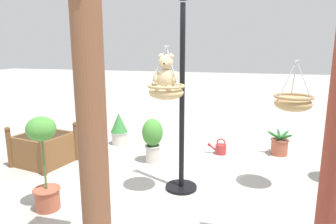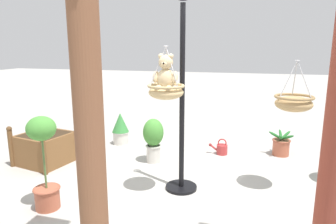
{
  "view_description": "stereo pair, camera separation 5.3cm",
  "coord_description": "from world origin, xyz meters",
  "px_view_note": "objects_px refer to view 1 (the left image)",
  "views": [
    {
      "loc": [
        -1.01,
        3.95,
        1.96
      ],
      "look_at": [
        -0.02,
        0.12,
        1.11
      ],
      "focal_mm": 32.57,
      "sensor_mm": 36.0,
      "label": 1
    },
    {
      "loc": [
        -1.06,
        3.93,
        1.96
      ],
      "look_at": [
        -0.02,
        0.12,
        1.11
      ],
      "focal_mm": 32.57,
      "sensor_mm": 36.0,
      "label": 2
    }
  ],
  "objects_px": {
    "hanging_basket_left_high": "(293,102)",
    "potted_plant_fern_front": "(119,128)",
    "teddy_bear": "(166,75)",
    "potted_plant_bushy_green": "(280,145)",
    "hanging_basket_with_teddy": "(166,91)",
    "potted_plant_conical_shrub": "(152,138)",
    "wooden_planter_box": "(44,148)",
    "watering_can": "(220,149)",
    "potted_plant_trailing_ivy": "(44,161)",
    "greenhouse_pillar_right": "(91,118)",
    "display_pole_central": "(182,134)"
  },
  "relations": [
    {
      "from": "hanging_basket_left_high",
      "to": "wooden_planter_box",
      "type": "xyz_separation_m",
      "value": [
        3.88,
        -0.06,
        -0.97
      ]
    },
    {
      "from": "teddy_bear",
      "to": "potted_plant_conical_shrub",
      "type": "xyz_separation_m",
      "value": [
        0.54,
        -1.14,
        -1.18
      ]
    },
    {
      "from": "teddy_bear",
      "to": "greenhouse_pillar_right",
      "type": "distance_m",
      "value": 1.59
    },
    {
      "from": "potted_plant_fern_front",
      "to": "potted_plant_trailing_ivy",
      "type": "xyz_separation_m",
      "value": [
        -0.19,
        2.62,
        0.3
      ]
    },
    {
      "from": "hanging_basket_with_teddy",
      "to": "hanging_basket_left_high",
      "type": "xyz_separation_m",
      "value": [
        -1.57,
        -0.54,
        -0.17
      ]
    },
    {
      "from": "hanging_basket_left_high",
      "to": "potted_plant_fern_front",
      "type": "xyz_separation_m",
      "value": [
        3.08,
        -1.38,
        -0.92
      ]
    },
    {
      "from": "teddy_bear",
      "to": "potted_plant_fern_front",
      "type": "bearing_deg",
      "value": -52.03
    },
    {
      "from": "teddy_bear",
      "to": "potted_plant_fern_front",
      "type": "xyz_separation_m",
      "value": [
        1.51,
        -1.94,
        -1.29
      ]
    },
    {
      "from": "hanging_basket_with_teddy",
      "to": "teddy_bear",
      "type": "height_order",
      "value": "hanging_basket_with_teddy"
    },
    {
      "from": "potted_plant_bushy_green",
      "to": "potted_plant_conical_shrub",
      "type": "bearing_deg",
      "value": 23.69
    },
    {
      "from": "hanging_basket_left_high",
      "to": "potted_plant_bushy_green",
      "type": "distance_m",
      "value": 1.86
    },
    {
      "from": "greenhouse_pillar_right",
      "to": "wooden_planter_box",
      "type": "relative_size",
      "value": 3.02
    },
    {
      "from": "potted_plant_bushy_green",
      "to": "potted_plant_conical_shrub",
      "type": "relative_size",
      "value": 0.6
    },
    {
      "from": "potted_plant_fern_front",
      "to": "teddy_bear",
      "type": "bearing_deg",
      "value": 127.97
    },
    {
      "from": "potted_plant_trailing_ivy",
      "to": "potted_plant_conical_shrub",
      "type": "bearing_deg",
      "value": -113.2
    },
    {
      "from": "potted_plant_bushy_green",
      "to": "wooden_planter_box",
      "type": "bearing_deg",
      "value": 20.52
    },
    {
      "from": "hanging_basket_left_high",
      "to": "potted_plant_conical_shrub",
      "type": "bearing_deg",
      "value": -15.36
    },
    {
      "from": "hanging_basket_with_teddy",
      "to": "wooden_planter_box",
      "type": "height_order",
      "value": "hanging_basket_with_teddy"
    },
    {
      "from": "potted_plant_conical_shrub",
      "to": "watering_can",
      "type": "distance_m",
      "value": 1.35
    },
    {
      "from": "teddy_bear",
      "to": "potted_plant_bushy_green",
      "type": "relative_size",
      "value": 0.99
    },
    {
      "from": "hanging_basket_left_high",
      "to": "potted_plant_conical_shrub",
      "type": "relative_size",
      "value": 0.86
    },
    {
      "from": "potted_plant_bushy_green",
      "to": "watering_can",
      "type": "xyz_separation_m",
      "value": [
        1.06,
        0.24,
        -0.09
      ]
    },
    {
      "from": "display_pole_central",
      "to": "potted_plant_bushy_green",
      "type": "distance_m",
      "value": 2.42
    },
    {
      "from": "hanging_basket_left_high",
      "to": "potted_plant_bushy_green",
      "type": "xyz_separation_m",
      "value": [
        -0.05,
        -1.53,
        -1.06
      ]
    },
    {
      "from": "hanging_basket_left_high",
      "to": "potted_plant_trailing_ivy",
      "type": "height_order",
      "value": "hanging_basket_left_high"
    },
    {
      "from": "hanging_basket_left_high",
      "to": "potted_plant_trailing_ivy",
      "type": "xyz_separation_m",
      "value": [
        2.9,
        1.25,
        -0.62
      ]
    },
    {
      "from": "potted_plant_conical_shrub",
      "to": "potted_plant_trailing_ivy",
      "type": "relative_size",
      "value": 0.66
    },
    {
      "from": "teddy_bear",
      "to": "potted_plant_fern_front",
      "type": "relative_size",
      "value": 0.71
    },
    {
      "from": "potted_plant_fern_front",
      "to": "potted_plant_conical_shrub",
      "type": "distance_m",
      "value": 1.26
    },
    {
      "from": "hanging_basket_with_teddy",
      "to": "wooden_planter_box",
      "type": "bearing_deg",
      "value": -14.39
    },
    {
      "from": "watering_can",
      "to": "potted_plant_bushy_green",
      "type": "bearing_deg",
      "value": -167.2
    },
    {
      "from": "teddy_bear",
      "to": "potted_plant_bushy_green",
      "type": "height_order",
      "value": "teddy_bear"
    },
    {
      "from": "greenhouse_pillar_right",
      "to": "potted_plant_bushy_green",
      "type": "xyz_separation_m",
      "value": [
        -1.79,
        -3.66,
        -1.23
      ]
    },
    {
      "from": "greenhouse_pillar_right",
      "to": "display_pole_central",
      "type": "bearing_deg",
      "value": -99.91
    },
    {
      "from": "display_pole_central",
      "to": "potted_plant_trailing_ivy",
      "type": "bearing_deg",
      "value": 33.02
    },
    {
      "from": "display_pole_central",
      "to": "wooden_planter_box",
      "type": "bearing_deg",
      "value": -7.95
    },
    {
      "from": "wooden_planter_box",
      "to": "potted_plant_trailing_ivy",
      "type": "height_order",
      "value": "potted_plant_trailing_ivy"
    },
    {
      "from": "potted_plant_bushy_green",
      "to": "potted_plant_trailing_ivy",
      "type": "relative_size",
      "value": 0.4
    },
    {
      "from": "potted_plant_fern_front",
      "to": "potted_plant_trailing_ivy",
      "type": "relative_size",
      "value": 0.55
    },
    {
      "from": "watering_can",
      "to": "teddy_bear",
      "type": "bearing_deg",
      "value": 73.23
    },
    {
      "from": "hanging_basket_left_high",
      "to": "greenhouse_pillar_right",
      "type": "distance_m",
      "value": 2.76
    },
    {
      "from": "display_pole_central",
      "to": "potted_plant_fern_front",
      "type": "height_order",
      "value": "display_pole_central"
    },
    {
      "from": "teddy_bear",
      "to": "potted_plant_bushy_green",
      "type": "xyz_separation_m",
      "value": [
        -1.62,
        -2.09,
        -1.43
      ]
    },
    {
      "from": "hanging_basket_left_high",
      "to": "greenhouse_pillar_right",
      "type": "height_order",
      "value": "greenhouse_pillar_right"
    },
    {
      "from": "hanging_basket_with_teddy",
      "to": "potted_plant_bushy_green",
      "type": "height_order",
      "value": "hanging_basket_with_teddy"
    },
    {
      "from": "teddy_bear",
      "to": "hanging_basket_left_high",
      "type": "xyz_separation_m",
      "value": [
        -1.57,
        -0.56,
        -0.37
      ]
    },
    {
      "from": "teddy_bear",
      "to": "potted_plant_conical_shrub",
      "type": "height_order",
      "value": "teddy_bear"
    },
    {
      "from": "teddy_bear",
      "to": "potted_plant_trailing_ivy",
      "type": "relative_size",
      "value": 0.39
    },
    {
      "from": "teddy_bear",
      "to": "wooden_planter_box",
      "type": "bearing_deg",
      "value": -14.92
    },
    {
      "from": "potted_plant_bushy_green",
      "to": "greenhouse_pillar_right",
      "type": "bearing_deg",
      "value": 63.94
    }
  ]
}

